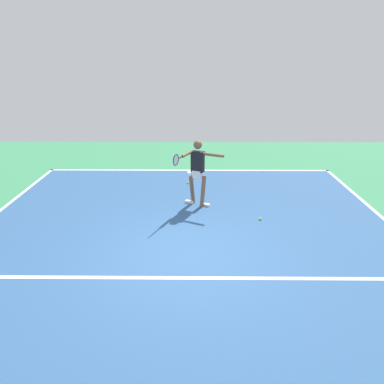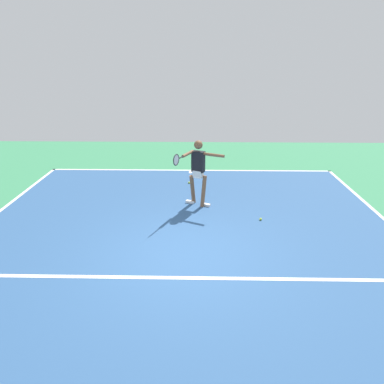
% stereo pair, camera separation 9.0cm
% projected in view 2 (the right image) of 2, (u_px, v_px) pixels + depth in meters
% --- Properties ---
extents(ground_plane, '(20.65, 20.65, 0.00)m').
position_uv_depth(ground_plane, '(184.00, 254.00, 7.27)').
color(ground_plane, '#388456').
extents(court_surface, '(10.29, 11.70, 0.00)m').
position_uv_depth(court_surface, '(184.00, 254.00, 7.27)').
color(court_surface, '#2D5484').
rests_on(court_surface, ground_plane).
extents(court_line_baseline_near, '(10.29, 0.10, 0.01)m').
position_uv_depth(court_line_baseline_near, '(191.00, 170.00, 12.66)').
color(court_line_baseline_near, white).
rests_on(court_line_baseline_near, ground_plane).
extents(court_line_service, '(7.71, 0.10, 0.01)m').
position_uv_depth(court_line_service, '(182.00, 278.00, 6.49)').
color(court_line_service, white).
rests_on(court_line_service, ground_plane).
extents(court_line_centre_mark, '(0.10, 0.30, 0.01)m').
position_uv_depth(court_line_centre_mark, '(190.00, 172.00, 12.48)').
color(court_line_centre_mark, white).
rests_on(court_line_centre_mark, ground_plane).
extents(tennis_player, '(1.31, 1.13, 1.85)m').
position_uv_depth(tennis_player, '(198.00, 168.00, 9.30)').
color(tennis_player, brown).
rests_on(tennis_player, ground_plane).
extents(tennis_ball_by_sideline, '(0.07, 0.07, 0.07)m').
position_uv_depth(tennis_ball_by_sideline, '(261.00, 219.00, 8.77)').
color(tennis_ball_by_sideline, '#C6E53D').
rests_on(tennis_ball_by_sideline, ground_plane).
extents(tennis_ball_centre_court, '(0.07, 0.07, 0.07)m').
position_uv_depth(tennis_ball_centre_court, '(189.00, 183.00, 11.32)').
color(tennis_ball_centre_court, '#C6E53D').
rests_on(tennis_ball_centre_court, ground_plane).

